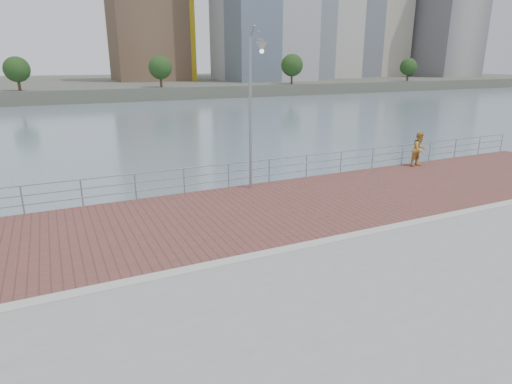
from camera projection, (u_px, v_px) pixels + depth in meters
name	position (u px, v px, depth m)	size (l,w,h in m)	color
water	(283.00, 309.00, 13.46)	(400.00, 400.00, 0.00)	slate
brick_lane	(238.00, 214.00, 15.97)	(40.00, 6.80, 0.02)	brown
curb	(285.00, 250.00, 12.86)	(40.00, 0.40, 0.06)	#B7B5AD
far_shore	(69.00, 85.00, 118.70)	(320.00, 95.00, 2.50)	#4C5142
guardrail	(207.00, 175.00, 18.70)	(39.06, 0.06, 1.13)	#8C9EA8
street_lamp	(255.00, 82.00, 17.49)	(0.48, 1.38, 6.53)	gray
bystander	(419.00, 149.00, 22.93)	(0.90, 0.70, 1.84)	gold
shoreline_trees	(128.00, 68.00, 81.62)	(144.34, 4.94, 6.59)	#473323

